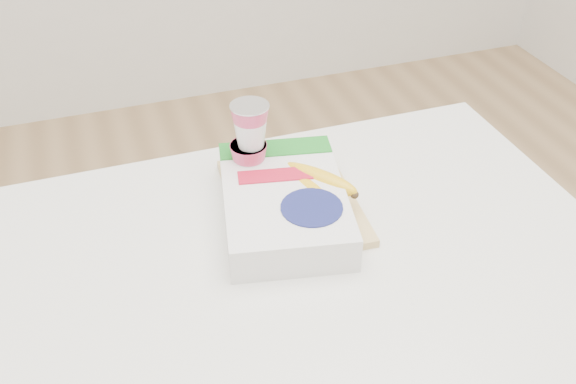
{
  "coord_description": "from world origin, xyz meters",
  "views": [
    {
      "loc": [
        -0.23,
        -0.67,
        1.46
      ],
      "look_at": [
        0.04,
        0.12,
        0.83
      ],
      "focal_mm": 40.0,
      "sensor_mm": 36.0,
      "label": 1
    }
  ],
  "objects_px": {
    "cereal_box": "(284,203)",
    "yogurt_stack": "(250,142)",
    "cutting_board": "(292,201)",
    "bananas": "(293,189)"
  },
  "relations": [
    {
      "from": "cutting_board",
      "to": "cereal_box",
      "type": "xyz_separation_m",
      "value": [
        -0.02,
        -0.03,
        0.02
      ]
    },
    {
      "from": "bananas",
      "to": "yogurt_stack",
      "type": "relative_size",
      "value": 1.26
    },
    {
      "from": "cereal_box",
      "to": "bananas",
      "type": "bearing_deg",
      "value": 50.74
    },
    {
      "from": "yogurt_stack",
      "to": "cereal_box",
      "type": "relative_size",
      "value": 0.48
    },
    {
      "from": "yogurt_stack",
      "to": "cereal_box",
      "type": "xyz_separation_m",
      "value": [
        0.03,
        -0.1,
        -0.06
      ]
    },
    {
      "from": "cutting_board",
      "to": "yogurt_stack",
      "type": "relative_size",
      "value": 1.86
    },
    {
      "from": "cutting_board",
      "to": "cereal_box",
      "type": "relative_size",
      "value": 0.89
    },
    {
      "from": "cutting_board",
      "to": "bananas",
      "type": "bearing_deg",
      "value": -95.57
    },
    {
      "from": "cereal_box",
      "to": "yogurt_stack",
      "type": "bearing_deg",
      "value": 117.06
    },
    {
      "from": "cutting_board",
      "to": "bananas",
      "type": "height_order",
      "value": "bananas"
    }
  ]
}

